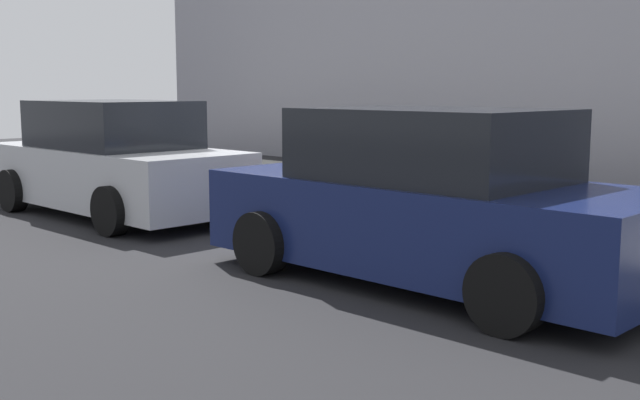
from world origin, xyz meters
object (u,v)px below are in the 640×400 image
(suitcase_teal_0, at_px, (533,215))
(suitcase_red_4, at_px, (387,196))
(parked_car_navy_0, at_px, (430,202))
(suitcase_navy_6, at_px, (324,189))
(fire_hydrant, at_px, (290,175))
(parked_car_silver_1, at_px, (114,162))
(suitcase_maroon_2, at_px, (452,202))
(suitcase_olive_3, at_px, (419,198))
(bollard_post, at_px, (248,177))
(suitcase_black_1, at_px, (490,204))
(suitcase_silver_5, at_px, (359,194))

(suitcase_teal_0, xyz_separation_m, suitcase_red_4, (2.05, 0.14, 0.03))
(suitcase_red_4, xyz_separation_m, parked_car_navy_0, (-2.07, 1.85, 0.32))
(suitcase_navy_6, distance_m, fire_hydrant, 0.78)
(suitcase_teal_0, xyz_separation_m, parked_car_silver_1, (5.68, 1.99, 0.35))
(suitcase_maroon_2, distance_m, suitcase_olive_3, 0.52)
(suitcase_red_4, distance_m, bollard_post, 2.69)
(fire_hydrant, bearing_deg, parked_car_navy_0, 154.30)
(fire_hydrant, relative_size, bollard_post, 1.14)
(suitcase_black_1, relative_size, suitcase_navy_6, 1.17)
(parked_car_navy_0, height_order, parked_car_silver_1, parked_car_silver_1)
(suitcase_silver_5, distance_m, bollard_post, 2.15)
(suitcase_black_1, relative_size, parked_car_silver_1, 0.17)
(suitcase_black_1, distance_m, bollard_post, 4.22)
(parked_car_navy_0, bearing_deg, suitcase_olive_3, -50.38)
(suitcase_navy_6, bearing_deg, suitcase_red_4, -178.87)
(suitcase_silver_5, bearing_deg, suitcase_navy_6, 8.61)
(suitcase_olive_3, relative_size, suitcase_red_4, 1.29)
(bollard_post, bearing_deg, suitcase_maroon_2, -177.91)
(suitcase_navy_6, bearing_deg, parked_car_silver_1, 36.25)
(fire_hydrant, bearing_deg, suitcase_black_1, 179.72)
(suitcase_red_4, xyz_separation_m, suitcase_navy_6, (1.13, 0.02, -0.01))
(suitcase_olive_3, bearing_deg, parked_car_navy_0, 129.62)
(suitcase_olive_3, xyz_separation_m, bollard_post, (3.17, 0.16, 0.03))
(fire_hydrant, bearing_deg, suitcase_red_4, 178.27)
(suitcase_navy_6, distance_m, parked_car_navy_0, 3.70)
(suitcase_silver_5, bearing_deg, suitcase_black_1, 179.29)
(suitcase_silver_5, relative_size, parked_car_navy_0, 0.20)
(suitcase_maroon_2, relative_size, suitcase_red_4, 1.42)
(suitcase_red_4, bearing_deg, suitcase_olive_3, -171.97)
(suitcase_olive_3, relative_size, parked_car_navy_0, 0.20)
(suitcase_teal_0, distance_m, parked_car_silver_1, 6.03)
(suitcase_red_4, bearing_deg, suitcase_teal_0, -176.21)
(suitcase_black_1, height_order, suitcase_silver_5, suitcase_silver_5)
(suitcase_black_1, bearing_deg, bollard_post, 1.81)
(suitcase_navy_6, bearing_deg, suitcase_black_1, -178.64)
(suitcase_red_4, bearing_deg, suitcase_silver_5, -6.98)
(parked_car_silver_1, bearing_deg, suitcase_teal_0, -160.69)
(fire_hydrant, xyz_separation_m, parked_car_silver_1, (1.73, 1.91, 0.21))
(suitcase_teal_0, bearing_deg, suitcase_black_1, 10.35)
(suitcase_silver_5, distance_m, parked_car_navy_0, 3.26)
(suitcase_maroon_2, distance_m, suitcase_red_4, 1.00)
(suitcase_red_4, distance_m, suitcase_silver_5, 0.55)
(suitcase_teal_0, relative_size, suitcase_navy_6, 1.21)
(suitcase_silver_5, bearing_deg, bollard_post, 4.25)
(suitcase_black_1, distance_m, parked_car_silver_1, 5.50)
(suitcase_navy_6, height_order, fire_hydrant, fire_hydrant)
(parked_car_navy_0, bearing_deg, suitcase_maroon_2, -60.51)
(suitcase_maroon_2, xyz_separation_m, parked_car_silver_1, (4.63, 1.89, 0.30))
(suitcase_navy_6, bearing_deg, suitcase_silver_5, -171.39)
(fire_hydrant, bearing_deg, suitcase_olive_3, -179.74)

